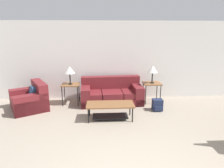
{
  "coord_description": "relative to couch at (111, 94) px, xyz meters",
  "views": [
    {
      "loc": [
        -0.43,
        -2.09,
        2.25
      ],
      "look_at": [
        -0.12,
        3.41,
        0.8
      ],
      "focal_mm": 32.0,
      "sensor_mm": 36.0,
      "label": 1
    }
  ],
  "objects": [
    {
      "name": "table_lamp_right",
      "position": [
        1.3,
        -0.05,
        0.8
      ],
      "size": [
        0.32,
        0.32,
        0.56
      ],
      "color": "black",
      "rests_on": "side_table_right"
    },
    {
      "name": "armchair",
      "position": [
        -2.44,
        -0.41,
        -0.01
      ],
      "size": [
        1.33,
        1.37,
        0.8
      ],
      "color": "maroon",
      "rests_on": "ground_plane"
    },
    {
      "name": "side_table_left",
      "position": [
        -1.3,
        -0.05,
        0.29
      ],
      "size": [
        0.55,
        0.49,
        0.66
      ],
      "color": "brown",
      "rests_on": "ground_plane"
    },
    {
      "name": "table_lamp_left",
      "position": [
        -1.3,
        -0.05,
        0.8
      ],
      "size": [
        0.32,
        0.32,
        0.56
      ],
      "color": "black",
      "rests_on": "side_table_left"
    },
    {
      "name": "coffee_table",
      "position": [
        -0.1,
        -1.27,
        0.02
      ],
      "size": [
        1.24,
        0.56,
        0.43
      ],
      "color": "brown",
      "rests_on": "ground_plane"
    },
    {
      "name": "side_table_right",
      "position": [
        1.3,
        -0.05,
        0.29
      ],
      "size": [
        0.55,
        0.49,
        0.66
      ],
      "color": "brown",
      "rests_on": "ground_plane"
    },
    {
      "name": "couch",
      "position": [
        0.0,
        0.0,
        0.0
      ],
      "size": [
        1.99,
        1.04,
        0.82
      ],
      "color": "maroon",
      "rests_on": "ground_plane"
    },
    {
      "name": "backpack",
      "position": [
        1.31,
        -0.75,
        -0.13
      ],
      "size": [
        0.29,
        0.3,
        0.34
      ],
      "color": "#1E2847",
      "rests_on": "ground_plane"
    },
    {
      "name": "wall_back",
      "position": [
        0.1,
        0.54,
        1.01
      ],
      "size": [
        9.02,
        0.06,
        2.6
      ],
      "color": "white",
      "rests_on": "ground_plane"
    }
  ]
}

